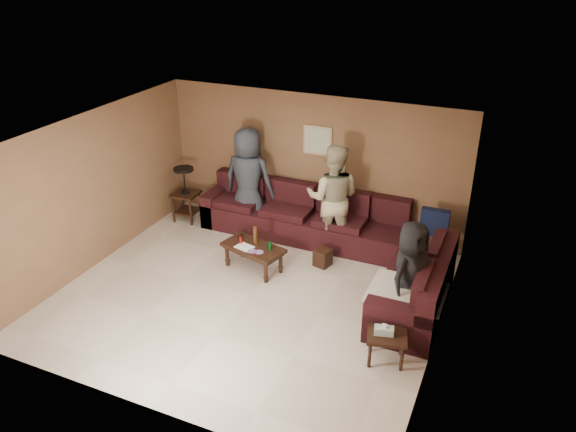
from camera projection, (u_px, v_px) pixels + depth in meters
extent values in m
plane|color=beige|center=(250.00, 295.00, 8.48)|extent=(5.50, 5.50, 0.00)
cube|color=silver|center=(245.00, 140.00, 7.40)|extent=(5.50, 5.00, 0.10)
cube|color=brown|center=(312.00, 163.00, 9.98)|extent=(5.50, 0.10, 2.50)
cube|color=brown|center=(138.00, 320.00, 5.87)|extent=(5.50, 0.10, 2.50)
cube|color=brown|center=(94.00, 190.00, 8.91)|extent=(0.10, 5.00, 2.50)
cube|color=brown|center=(445.00, 261.00, 6.94)|extent=(0.10, 5.00, 2.50)
cube|color=#331115|center=(302.00, 225.00, 10.06)|extent=(3.70, 0.90, 0.45)
cube|color=#331115|center=(309.00, 195.00, 10.14)|extent=(3.70, 0.24, 0.45)
cube|color=#331115|center=(218.00, 204.00, 10.65)|extent=(0.24, 0.90, 0.63)
cube|color=#331115|center=(412.00, 297.00, 8.05)|extent=(0.90, 2.00, 0.45)
cube|color=#331115|center=(439.00, 275.00, 7.73)|extent=(0.24, 2.00, 0.45)
cube|color=#331115|center=(398.00, 326.00, 7.28)|extent=(0.90, 0.24, 0.63)
cube|color=#101735|center=(435.00, 222.00, 9.01)|extent=(0.45, 0.14, 0.45)
cube|color=silver|center=(407.00, 292.00, 7.52)|extent=(1.00, 0.85, 0.04)
cube|color=black|center=(253.00, 248.00, 8.99)|extent=(1.10, 0.74, 0.06)
cube|color=black|center=(253.00, 251.00, 9.01)|extent=(1.01, 0.65, 0.05)
cylinder|color=black|center=(227.00, 256.00, 9.18)|extent=(0.06, 0.06, 0.37)
cylinder|color=black|center=(266.00, 272.00, 8.72)|extent=(0.06, 0.06, 0.37)
cylinder|color=black|center=(242.00, 247.00, 9.44)|extent=(0.06, 0.06, 0.37)
cylinder|color=black|center=(281.00, 262.00, 8.98)|extent=(0.06, 0.06, 0.37)
cylinder|color=maroon|center=(241.00, 240.00, 9.04)|extent=(0.07, 0.07, 0.12)
cylinder|color=#16802B|center=(270.00, 246.00, 8.86)|extent=(0.07, 0.07, 0.12)
cylinder|color=#3F270E|center=(255.00, 235.00, 9.02)|extent=(0.07, 0.07, 0.28)
cylinder|color=black|center=(240.00, 235.00, 9.20)|extent=(0.08, 0.08, 0.11)
cube|color=white|center=(244.00, 247.00, 8.95)|extent=(0.33, 0.28, 0.00)
cylinder|color=#CA478E|center=(252.00, 251.00, 8.83)|extent=(0.14, 0.14, 0.01)
cylinder|color=#CA478E|center=(259.00, 252.00, 8.80)|extent=(0.14, 0.14, 0.01)
cube|color=black|center=(186.00, 194.00, 10.54)|extent=(0.49, 0.49, 0.05)
cube|color=black|center=(187.00, 211.00, 10.70)|extent=(0.43, 0.43, 0.03)
cylinder|color=black|center=(173.00, 209.00, 10.56)|extent=(0.05, 0.05, 0.54)
cylinder|color=black|center=(191.00, 212.00, 10.45)|extent=(0.05, 0.05, 0.54)
cylinder|color=black|center=(183.00, 202.00, 10.87)|extent=(0.05, 0.05, 0.54)
cylinder|color=black|center=(200.00, 204.00, 10.76)|extent=(0.05, 0.05, 0.54)
cylinder|color=black|center=(185.00, 192.00, 10.53)|extent=(0.17, 0.17, 0.03)
cylinder|color=black|center=(184.00, 180.00, 10.42)|extent=(0.03, 0.03, 0.44)
cylinder|color=black|center=(183.00, 169.00, 10.32)|extent=(0.37, 0.37, 0.05)
cube|color=black|center=(387.00, 336.00, 6.99)|extent=(0.58, 0.51, 0.04)
cylinder|color=black|center=(370.00, 355.00, 6.97)|extent=(0.04, 0.04, 0.39)
cylinder|color=black|center=(402.00, 358.00, 6.91)|extent=(0.04, 0.04, 0.39)
cylinder|color=black|center=(371.00, 339.00, 7.24)|extent=(0.04, 0.04, 0.39)
cylinder|color=black|center=(402.00, 342.00, 7.18)|extent=(0.04, 0.04, 0.39)
cube|color=silver|center=(384.00, 331.00, 6.97)|extent=(0.26, 0.17, 0.10)
cube|color=white|center=(384.00, 326.00, 6.94)|extent=(0.06, 0.04, 0.05)
cube|color=black|center=(323.00, 257.00, 9.20)|extent=(0.30, 0.30, 0.29)
cube|color=tan|center=(318.00, 140.00, 9.73)|extent=(0.52, 0.03, 0.52)
cube|color=beige|center=(317.00, 141.00, 9.72)|extent=(0.44, 0.01, 0.44)
imported|color=#2B323D|center=(248.00, 179.00, 10.10)|extent=(0.96, 0.65, 1.91)
imported|color=tan|center=(333.00, 198.00, 9.39)|extent=(1.04, 0.88, 1.88)
imported|color=black|center=(410.00, 274.00, 7.59)|extent=(0.72, 0.87, 1.53)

